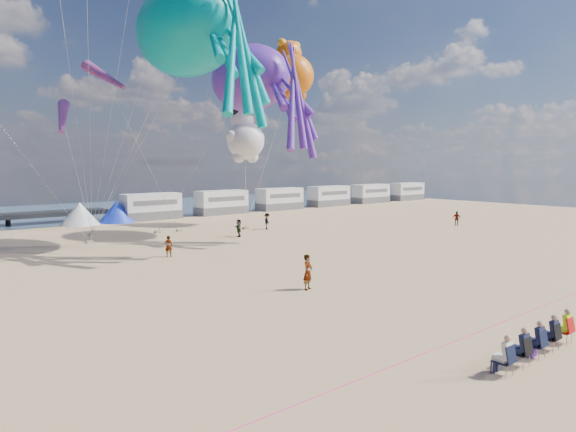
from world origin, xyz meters
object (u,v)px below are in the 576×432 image
at_px(motorhome_2, 280,199).
at_px(standing_person, 308,272).
at_px(tent_white, 80,214).
at_px(beachgoer_4, 239,228).
at_px(kite_panda, 246,141).
at_px(motorhome_4, 371,194).
at_px(sandbag_e, 92,234).
at_px(kite_octopus_teal, 187,30).
at_px(beachgoer_5, 169,246).
at_px(cooler_purple, 530,351).
at_px(beachgoer_3, 457,218).
at_px(sandbag_b, 158,232).
at_px(windsock_mid, 105,76).
at_px(motorhome_5, 407,191).
at_px(tent_blue, 117,211).
at_px(sandbag_c, 246,228).
at_px(beachgoer_2, 267,221).
at_px(sandbag_a, 89,242).
at_px(kite_teddy_orange, 293,76).
at_px(windsock_right, 63,118).
at_px(motorhome_3, 329,196).
at_px(kite_octopus_purple, 250,78).
at_px(motorhome_0, 151,207).
at_px(motorhome_1, 221,202).
at_px(spectator_row, 536,339).
at_px(sandbag_d, 179,230).

bearing_deg(motorhome_2, standing_person, -127.13).
xyz_separation_m(tent_white, beachgoer_4, (7.92, -17.80, -0.43)).
bearing_deg(kite_panda, motorhome_4, 29.22).
xyz_separation_m(sandbag_e, kite_octopus_teal, (4.37, -10.19, 16.57)).
bearing_deg(beachgoer_5, cooler_purple, 131.07).
bearing_deg(motorhome_4, beachgoer_3, -122.16).
height_order(sandbag_b, windsock_mid, windsock_mid).
relative_size(motorhome_5, tent_blue, 1.65).
xyz_separation_m(standing_person, sandbag_c, (11.49, 21.87, -0.81)).
xyz_separation_m(motorhome_5, sandbag_e, (-57.33, -8.82, -1.39)).
xyz_separation_m(cooler_purple, beachgoer_2, (13.37, 32.02, 0.64)).
distance_m(motorhome_5, kite_octopus_teal, 58.28).
bearing_deg(tent_blue, sandbag_a, -120.03).
relative_size(tent_white, tent_blue, 1.00).
bearing_deg(kite_teddy_orange, windsock_right, -177.00).
distance_m(standing_person, kite_octopus_teal, 23.15).
bearing_deg(motorhome_3, sandbag_a, -162.04).
xyz_separation_m(sandbag_c, kite_teddy_orange, (6.65, 0.63, 15.45)).
height_order(tent_white, sandbag_c, tent_white).
relative_size(sandbag_b, kite_octopus_purple, 0.04).
bearing_deg(sandbag_e, standing_person, -86.27).
height_order(motorhome_0, kite_octopus_purple, kite_octopus_purple).
xyz_separation_m(motorhome_1, windsock_mid, (-18.87, -12.05, 12.14)).
bearing_deg(beachgoer_5, motorhome_2, -102.28).
distance_m(tent_blue, kite_teddy_orange, 24.07).
relative_size(spectator_row, beachgoer_5, 4.11).
bearing_deg(windsock_mid, spectator_row, -104.54).
bearing_deg(sandbag_d, motorhome_1, 43.30).
height_order(motorhome_3, motorhome_5, same).
bearing_deg(motorhome_4, spectator_row, -134.30).
bearing_deg(sandbag_d, sandbag_e, 161.76).
distance_m(motorhome_2, kite_teddy_orange, 21.28).
xyz_separation_m(standing_person, kite_octopus_teal, (2.61, 16.75, 15.77)).
xyz_separation_m(beachgoer_4, kite_teddy_orange, (10.15, 4.55, 14.78)).
relative_size(beachgoer_2, kite_panda, 0.24).
xyz_separation_m(motorhome_1, beachgoer_5, (-18.79, -22.61, -0.76)).
bearing_deg(beachgoer_3, motorhome_5, 109.42).
distance_m(sandbag_b, sandbag_e, 5.73).
relative_size(motorhome_3, kite_teddy_orange, 0.87).
xyz_separation_m(windsock_mid, windsock_right, (-4.41, -3.12, -3.81)).
distance_m(beachgoer_2, sandbag_b, 10.47).
xyz_separation_m(motorhome_1, kite_octopus_purple, (-7.69, -17.01, 12.50)).
bearing_deg(beachgoer_4, kite_teddy_orange, 134.27).
distance_m(standing_person, beachgoer_3, 31.54).
bearing_deg(windsock_right, sandbag_c, 24.26).
bearing_deg(windsock_right, windsock_mid, 55.26).
bearing_deg(motorhome_0, motorhome_1, 0.00).
height_order(tent_white, kite_teddy_orange, kite_teddy_orange).
distance_m(cooler_purple, sandbag_b, 36.71).
bearing_deg(kite_teddy_orange, motorhome_1, 90.87).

